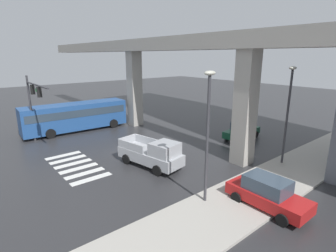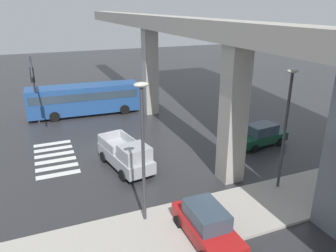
{
  "view_description": "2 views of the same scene",
  "coord_description": "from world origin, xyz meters",
  "px_view_note": "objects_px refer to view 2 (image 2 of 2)",
  "views": [
    {
      "loc": [
        18.42,
        -11.31,
        7.96
      ],
      "look_at": [
        -0.3,
        4.1,
        1.47
      ],
      "focal_mm": 28.31,
      "sensor_mm": 36.0,
      "label": 1
    },
    {
      "loc": [
        22.98,
        -5.62,
        10.36
      ],
      "look_at": [
        0.24,
        3.76,
        1.3
      ],
      "focal_mm": 34.97,
      "sensor_mm": 36.0,
      "label": 2
    }
  ],
  "objects_px": {
    "city_bus": "(84,98)",
    "traffic_signal_mast": "(33,80)",
    "sedan_dark_green": "(261,135)",
    "street_lamp_mid_block": "(287,117)",
    "sedan_red": "(207,224)",
    "pickup_truck": "(127,156)",
    "street_lamp_near_corner": "(143,139)"
  },
  "relations": [
    {
      "from": "sedan_dark_green",
      "to": "sedan_red",
      "type": "height_order",
      "value": "same"
    },
    {
      "from": "sedan_red",
      "to": "traffic_signal_mast",
      "type": "height_order",
      "value": "traffic_signal_mast"
    },
    {
      "from": "street_lamp_near_corner",
      "to": "pickup_truck",
      "type": "bearing_deg",
      "value": 172.96
    },
    {
      "from": "city_bus",
      "to": "sedan_dark_green",
      "type": "distance_m",
      "value": 17.46
    },
    {
      "from": "city_bus",
      "to": "street_lamp_near_corner",
      "type": "bearing_deg",
      "value": -0.11
    },
    {
      "from": "sedan_red",
      "to": "street_lamp_mid_block",
      "type": "relative_size",
      "value": 0.6
    },
    {
      "from": "street_lamp_mid_block",
      "to": "sedan_red",
      "type": "bearing_deg",
      "value": -68.64
    },
    {
      "from": "sedan_dark_green",
      "to": "pickup_truck",
      "type": "bearing_deg",
      "value": -90.27
    },
    {
      "from": "pickup_truck",
      "to": "street_lamp_near_corner",
      "type": "bearing_deg",
      "value": -7.04
    },
    {
      "from": "city_bus",
      "to": "traffic_signal_mast",
      "type": "distance_m",
      "value": 5.82
    },
    {
      "from": "sedan_dark_green",
      "to": "traffic_signal_mast",
      "type": "bearing_deg",
      "value": -123.4
    },
    {
      "from": "traffic_signal_mast",
      "to": "city_bus",
      "type": "bearing_deg",
      "value": 120.43
    },
    {
      "from": "traffic_signal_mast",
      "to": "street_lamp_near_corner",
      "type": "height_order",
      "value": "street_lamp_near_corner"
    },
    {
      "from": "city_bus",
      "to": "sedan_red",
      "type": "relative_size",
      "value": 2.53
    },
    {
      "from": "pickup_truck",
      "to": "street_lamp_near_corner",
      "type": "height_order",
      "value": "street_lamp_near_corner"
    },
    {
      "from": "city_bus",
      "to": "pickup_truck",
      "type": "bearing_deg",
      "value": 2.99
    },
    {
      "from": "sedan_dark_green",
      "to": "traffic_signal_mast",
      "type": "xyz_separation_m",
      "value": [
        -10.51,
        -15.94,
        3.54
      ]
    },
    {
      "from": "pickup_truck",
      "to": "sedan_red",
      "type": "relative_size",
      "value": 1.24
    },
    {
      "from": "sedan_dark_green",
      "to": "street_lamp_mid_block",
      "type": "bearing_deg",
      "value": -28.03
    },
    {
      "from": "sedan_dark_green",
      "to": "street_lamp_near_corner",
      "type": "distance_m",
      "value": 13.41
    },
    {
      "from": "sedan_red",
      "to": "traffic_signal_mast",
      "type": "distance_m",
      "value": 20.18
    },
    {
      "from": "pickup_truck",
      "to": "traffic_signal_mast",
      "type": "xyz_separation_m",
      "value": [
        -10.46,
        -5.15,
        3.4
      ]
    },
    {
      "from": "sedan_dark_green",
      "to": "street_lamp_near_corner",
      "type": "xyz_separation_m",
      "value": [
        5.78,
        -11.51,
        3.7
      ]
    },
    {
      "from": "sedan_dark_green",
      "to": "street_lamp_mid_block",
      "type": "distance_m",
      "value": 7.52
    },
    {
      "from": "sedan_red",
      "to": "traffic_signal_mast",
      "type": "bearing_deg",
      "value": -160.51
    },
    {
      "from": "pickup_truck",
      "to": "street_lamp_near_corner",
      "type": "relative_size",
      "value": 0.74
    },
    {
      "from": "city_bus",
      "to": "sedan_red",
      "type": "height_order",
      "value": "city_bus"
    },
    {
      "from": "street_lamp_near_corner",
      "to": "sedan_dark_green",
      "type": "bearing_deg",
      "value": 116.66
    },
    {
      "from": "pickup_truck",
      "to": "street_lamp_mid_block",
      "type": "relative_size",
      "value": 0.74
    },
    {
      "from": "city_bus",
      "to": "street_lamp_mid_block",
      "type": "relative_size",
      "value": 1.51
    },
    {
      "from": "pickup_truck",
      "to": "sedan_red",
      "type": "distance_m",
      "value": 8.4
    },
    {
      "from": "street_lamp_near_corner",
      "to": "sedan_red",
      "type": "bearing_deg",
      "value": 42.08
    }
  ]
}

